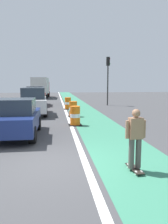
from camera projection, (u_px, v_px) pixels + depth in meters
The scene contains 12 objects.
ground_plane at pixel (55, 163), 6.45m from camera, with size 100.00×100.00×0.00m, color #424244.
bike_lane_strip at pixel (83, 111), 18.55m from camera, with size 2.50×80.00×0.01m, color #387F60.
lane_divider_stripe at pixel (66, 111), 18.36m from camera, with size 0.20×80.00×0.01m, color silver.
skateboarder_on_lane at pixel (135, 138), 5.77m from camera, with size 0.57×0.81×1.69m.
parked_sedan_nearest at pixel (16, 118), 9.58m from camera, with size 1.94×4.11×1.70m.
parked_suv_second at pixel (34, 101), 16.25m from camera, with size 2.11×4.69×2.04m.
parked_suv_third at pixel (36, 96), 23.05m from camera, with size 1.93×4.61×2.04m.
traffic_barrel_front at pixel (75, 116), 12.19m from camera, with size 0.73×0.73×1.09m.
traffic_barrel_mid at pixel (73, 109), 15.42m from camera, with size 0.73×0.73×1.09m.
traffic_barrel_back at pixel (68, 104), 19.69m from camera, with size 0.73×0.73×1.09m.
delivery_truck_down_block at pixel (41, 86), 34.99m from camera, with size 2.56×7.67×3.23m.
traffic_light_corner at pixel (108, 72), 22.91m from camera, with size 0.41×0.32×5.10m.
Camera 1 is at (0.05, -6.25, 2.36)m, focal length 34.78 mm.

